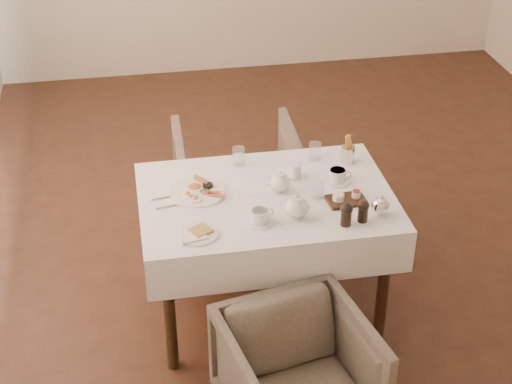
{
  "coord_description": "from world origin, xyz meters",
  "views": [
    {
      "loc": [
        -1.18,
        -4.13,
        2.88
      ],
      "look_at": [
        -0.6,
        -0.92,
        0.82
      ],
      "focal_mm": 55.0,
      "sensor_mm": 36.0,
      "label": 1
    }
  ],
  "objects_px": {
    "teapot_centre": "(280,181)",
    "table": "(266,215)",
    "breakfast_plate": "(198,191)",
    "armchair_far": "(238,183)",
    "armchair_near": "(298,377)"
  },
  "relations": [
    {
      "from": "teapot_centre",
      "to": "table",
      "type": "bearing_deg",
      "value": -148.68
    },
    {
      "from": "breakfast_plate",
      "to": "armchair_far",
      "type": "bearing_deg",
      "value": 57.02
    },
    {
      "from": "table",
      "to": "armchair_far",
      "type": "relative_size",
      "value": 1.69
    },
    {
      "from": "armchair_near",
      "to": "breakfast_plate",
      "type": "distance_m",
      "value": 1.07
    },
    {
      "from": "table",
      "to": "armchair_near",
      "type": "bearing_deg",
      "value": -90.42
    },
    {
      "from": "armchair_far",
      "to": "breakfast_plate",
      "type": "height_order",
      "value": "breakfast_plate"
    },
    {
      "from": "armchair_far",
      "to": "table",
      "type": "bearing_deg",
      "value": 92.88
    },
    {
      "from": "table",
      "to": "breakfast_plate",
      "type": "bearing_deg",
      "value": 165.26
    },
    {
      "from": "armchair_far",
      "to": "teapot_centre",
      "type": "height_order",
      "value": "teapot_centre"
    },
    {
      "from": "armchair_near",
      "to": "armchair_far",
      "type": "bearing_deg",
      "value": 78.72
    },
    {
      "from": "armchair_near",
      "to": "breakfast_plate",
      "type": "xyz_separation_m",
      "value": [
        -0.33,
        0.9,
        0.47
      ]
    },
    {
      "from": "table",
      "to": "breakfast_plate",
      "type": "xyz_separation_m",
      "value": [
        -0.33,
        0.09,
        0.13
      ]
    },
    {
      "from": "table",
      "to": "teapot_centre",
      "type": "height_order",
      "value": "teapot_centre"
    },
    {
      "from": "breakfast_plate",
      "to": "teapot_centre",
      "type": "distance_m",
      "value": 0.42
    },
    {
      "from": "breakfast_plate",
      "to": "armchair_near",
      "type": "bearing_deg",
      "value": -79.32
    }
  ]
}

